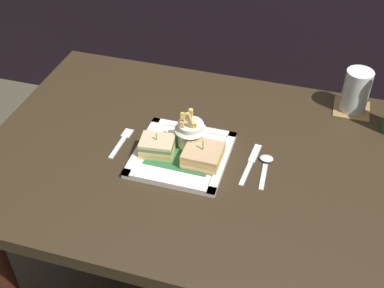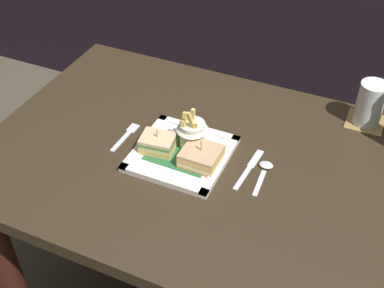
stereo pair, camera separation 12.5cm
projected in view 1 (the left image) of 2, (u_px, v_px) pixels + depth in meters
The scene contains 10 objects.
dining_table at pixel (202, 195), 1.37m from camera, with size 1.13×0.78×0.72m.
square_plate at pixel (182, 155), 1.27m from camera, with size 0.23×0.23×0.02m.
sandwich_half_left at pixel (157, 146), 1.26m from camera, with size 0.09×0.08×0.06m.
sandwich_half_right at pixel (203, 156), 1.23m from camera, with size 0.09×0.09×0.07m.
fries_cup at pixel (191, 130), 1.26m from camera, with size 0.08×0.08×0.12m.
drink_coaster at pixel (351, 109), 1.43m from camera, with size 0.10×0.10×0.00m, color olive.
water_glass at pixel (355, 93), 1.39m from camera, with size 0.07×0.07×0.12m.
fork at pixel (122, 141), 1.32m from camera, with size 0.02×0.12×0.00m.
knife at pixel (251, 162), 1.26m from camera, with size 0.03×0.16×0.00m.
spoon at pixel (266, 163), 1.25m from camera, with size 0.04×0.12×0.01m.
Camera 1 is at (0.25, -0.93, 1.57)m, focal length 46.64 mm.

